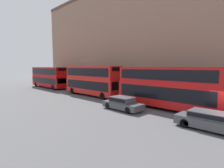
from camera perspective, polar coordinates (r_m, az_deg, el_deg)
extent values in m
cube|color=red|center=(18.90, 17.21, -3.35)|extent=(2.55, 10.87, 2.30)
cube|color=red|center=(18.70, 17.39, 2.71)|extent=(2.50, 10.65, 1.70)
cube|color=black|center=(18.86, 17.23, -2.53)|extent=(2.59, 10.00, 1.29)
cube|color=black|center=(18.70, 17.39, 2.97)|extent=(2.59, 10.00, 1.02)
cylinder|color=black|center=(16.63, 27.15, -8.44)|extent=(0.30, 1.00, 1.00)
cylinder|color=black|center=(18.74, 29.27, -7.00)|extent=(0.30, 1.00, 1.00)
cylinder|color=black|center=(20.21, 5.91, -5.43)|extent=(0.30, 1.00, 1.00)
cylinder|color=black|center=(21.98, 9.61, -4.59)|extent=(0.30, 1.00, 1.00)
cube|color=red|center=(26.72, -6.49, -0.68)|extent=(2.55, 10.52, 2.20)
cube|color=red|center=(26.57, -6.54, 3.74)|extent=(2.50, 10.31, 1.92)
cube|color=black|center=(26.69, -6.49, -0.12)|extent=(2.59, 9.68, 1.23)
cube|color=black|center=(26.57, -6.54, 3.95)|extent=(2.59, 9.68, 1.15)
cube|color=black|center=(22.84, 1.73, -0.60)|extent=(2.17, 0.06, 1.10)
cube|color=black|center=(22.71, 1.75, 4.92)|extent=(1.78, 0.06, 0.46)
cylinder|color=black|center=(23.36, -2.99, -3.92)|extent=(0.30, 1.00, 1.00)
cylinder|color=black|center=(24.90, 0.86, -3.31)|extent=(0.30, 1.00, 1.00)
cylinder|color=black|center=(29.15, -12.71, -2.15)|extent=(0.30, 1.00, 1.00)
cylinder|color=black|center=(30.40, -9.13, -1.77)|extent=(0.30, 1.00, 1.00)
cube|color=#B20C0F|center=(38.98, -19.84, 0.84)|extent=(2.55, 11.34, 2.01)
cube|color=#B20C0F|center=(38.88, -19.94, 3.74)|extent=(2.50, 11.11, 1.94)
cube|color=black|center=(38.97, -19.85, 1.19)|extent=(2.59, 10.43, 1.12)
cube|color=black|center=(38.88, -19.94, 3.88)|extent=(2.59, 10.43, 1.17)
cube|color=black|center=(33.95, -15.78, 0.99)|extent=(2.17, 0.06, 1.00)
cube|color=black|center=(33.86, -15.88, 4.63)|extent=(1.78, 0.06, 0.47)
cylinder|color=black|center=(34.93, -18.60, -1.04)|extent=(0.30, 1.00, 1.00)
cylinder|color=black|center=(35.98, -15.39, -0.76)|extent=(0.30, 1.00, 1.00)
cylinder|color=black|center=(42.34, -23.54, -0.10)|extent=(0.30, 1.00, 1.00)
cylinder|color=black|center=(43.21, -20.77, 0.11)|extent=(0.30, 1.00, 1.00)
cube|color=#47474C|center=(14.17, 29.32, -10.94)|extent=(1.81, 4.43, 0.63)
cube|color=#47474C|center=(14.06, 28.99, -8.75)|extent=(1.59, 2.44, 0.46)
cube|color=black|center=(14.05, 28.99, -8.66)|extent=(1.62, 2.32, 0.29)
cylinder|color=black|center=(13.92, 22.64, -11.69)|extent=(0.22, 0.64, 0.64)
cylinder|color=black|center=(15.35, 24.92, -10.18)|extent=(0.22, 0.64, 0.64)
cube|color=#47474C|center=(17.94, 3.57, -6.90)|extent=(1.80, 4.24, 0.60)
cube|color=#47474C|center=(17.90, 3.33, -5.07)|extent=(1.58, 2.33, 0.54)
cube|color=black|center=(17.89, 3.33, -4.98)|extent=(1.62, 2.21, 0.35)
cylinder|color=black|center=(16.54, 5.32, -8.55)|extent=(0.22, 0.64, 0.64)
cylinder|color=black|center=(17.75, 8.59, -7.61)|extent=(0.22, 0.64, 0.64)
cylinder|color=black|center=(18.33, -1.28, -7.12)|extent=(0.22, 0.64, 0.64)
cylinder|color=black|center=(19.43, 2.09, -6.39)|extent=(0.22, 0.64, 0.64)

